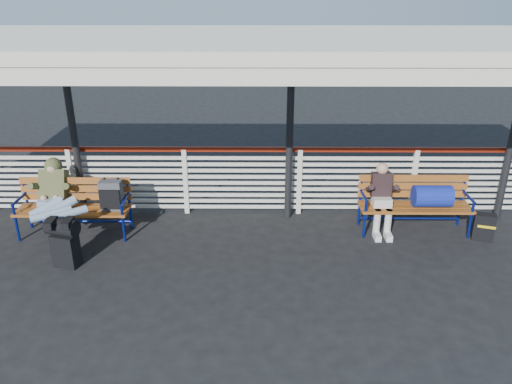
{
  "coord_description": "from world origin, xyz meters",
  "views": [
    {
      "loc": [
        1.3,
        -6.25,
        3.82
      ],
      "look_at": [
        1.25,
        1.0,
        0.78
      ],
      "focal_mm": 35.0,
      "sensor_mm": 36.0,
      "label": 1
    }
  ],
  "objects_px": {
    "bench_left": "(87,200)",
    "companion_person": "(382,198)",
    "luggage_stack": "(64,241)",
    "traveler_man": "(55,204)",
    "bench_right": "(424,198)",
    "suitcase_side": "(484,227)"
  },
  "relations": [
    {
      "from": "companion_person",
      "to": "suitcase_side",
      "type": "height_order",
      "value": "companion_person"
    },
    {
      "from": "companion_person",
      "to": "suitcase_side",
      "type": "distance_m",
      "value": 1.67
    },
    {
      "from": "bench_right",
      "to": "suitcase_side",
      "type": "height_order",
      "value": "bench_right"
    },
    {
      "from": "bench_left",
      "to": "traveler_man",
      "type": "height_order",
      "value": "traveler_man"
    },
    {
      "from": "luggage_stack",
      "to": "bench_left",
      "type": "distance_m",
      "value": 1.05
    },
    {
      "from": "bench_left",
      "to": "companion_person",
      "type": "height_order",
      "value": "companion_person"
    },
    {
      "from": "suitcase_side",
      "to": "bench_left",
      "type": "bearing_deg",
      "value": -164.06
    },
    {
      "from": "luggage_stack",
      "to": "suitcase_side",
      "type": "distance_m",
      "value": 6.46
    },
    {
      "from": "luggage_stack",
      "to": "traveler_man",
      "type": "bearing_deg",
      "value": 132.16
    },
    {
      "from": "companion_person",
      "to": "traveler_man",
      "type": "bearing_deg",
      "value": -174.84
    },
    {
      "from": "luggage_stack",
      "to": "companion_person",
      "type": "xyz_separation_m",
      "value": [
        4.8,
        1.15,
        0.19
      ]
    },
    {
      "from": "luggage_stack",
      "to": "suitcase_side",
      "type": "height_order",
      "value": "luggage_stack"
    },
    {
      "from": "companion_person",
      "to": "luggage_stack",
      "type": "bearing_deg",
      "value": -166.52
    },
    {
      "from": "bench_right",
      "to": "companion_person",
      "type": "distance_m",
      "value": 0.68
    },
    {
      "from": "traveler_man",
      "to": "suitcase_side",
      "type": "distance_m",
      "value": 6.76
    },
    {
      "from": "luggage_stack",
      "to": "suitcase_side",
      "type": "xyz_separation_m",
      "value": [
        6.4,
        0.85,
        -0.19
      ]
    },
    {
      "from": "luggage_stack",
      "to": "traveler_man",
      "type": "xyz_separation_m",
      "value": [
        -0.35,
        0.69,
        0.27
      ]
    },
    {
      "from": "bench_right",
      "to": "suitcase_side",
      "type": "relative_size",
      "value": 4.04
    },
    {
      "from": "bench_right",
      "to": "traveler_man",
      "type": "bearing_deg",
      "value": -175.4
    },
    {
      "from": "luggage_stack",
      "to": "bench_right",
      "type": "distance_m",
      "value": 5.61
    },
    {
      "from": "luggage_stack",
      "to": "companion_person",
      "type": "bearing_deg",
      "value": 28.94
    },
    {
      "from": "bench_right",
      "to": "suitcase_side",
      "type": "distance_m",
      "value": 1.04
    }
  ]
}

